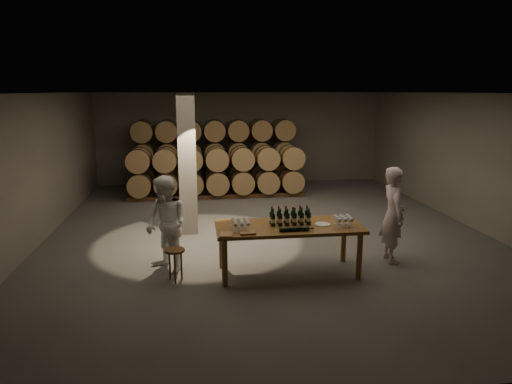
{
  "coord_description": "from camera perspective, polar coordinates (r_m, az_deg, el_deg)",
  "views": [
    {
      "loc": [
        -1.62,
        -10.16,
        3.25
      ],
      "look_at": [
        -0.33,
        -0.59,
        1.1
      ],
      "focal_mm": 32.0,
      "sensor_mm": 36.0,
      "label": 1
    }
  ],
  "objects": [
    {
      "name": "room",
      "position": [
        10.49,
        -8.57,
        3.37
      ],
      "size": [
        12.0,
        12.0,
        12.0
      ],
      "color": "#54514F",
      "rests_on": "ground"
    },
    {
      "name": "tasting_table",
      "position": [
        8.21,
        4.1,
        -4.87
      ],
      "size": [
        2.6,
        1.1,
        0.9
      ],
      "color": "brown",
      "rests_on": "ground"
    },
    {
      "name": "barrel_stack_back",
      "position": [
        15.51,
        -5.18,
        4.9
      ],
      "size": [
        5.48,
        0.95,
        2.31
      ],
      "color": "brown",
      "rests_on": "ground"
    },
    {
      "name": "barrel_stack_front",
      "position": [
        14.19,
        -4.9,
        2.67
      ],
      "size": [
        5.48,
        0.95,
        1.57
      ],
      "color": "brown",
      "rests_on": "ground"
    },
    {
      "name": "bottle_cluster",
      "position": [
        8.21,
        4.29,
        -3.26
      ],
      "size": [
        0.73,
        0.23,
        0.33
      ],
      "color": "black",
      "rests_on": "tasting_table"
    },
    {
      "name": "lying_bottles",
      "position": [
        7.84,
        4.85,
        -4.65
      ],
      "size": [
        0.6,
        0.08,
        0.08
      ],
      "color": "black",
      "rests_on": "tasting_table"
    },
    {
      "name": "glass_cluster_left",
      "position": [
        7.93,
        -1.91,
        -3.77
      ],
      "size": [
        0.3,
        0.41,
        0.17
      ],
      "color": "silver",
      "rests_on": "tasting_table"
    },
    {
      "name": "glass_cluster_right",
      "position": [
        8.26,
        10.87,
        -3.28
      ],
      "size": [
        0.31,
        0.31,
        0.18
      ],
      "color": "silver",
      "rests_on": "tasting_table"
    },
    {
      "name": "plate",
      "position": [
        8.27,
        8.33,
        -4.02
      ],
      "size": [
        0.28,
        0.28,
        0.02
      ],
      "primitive_type": "cylinder",
      "color": "white",
      "rests_on": "tasting_table"
    },
    {
      "name": "notebook_near",
      "position": [
        7.7,
        -1.11,
        -5.1
      ],
      "size": [
        0.28,
        0.23,
        0.03
      ],
      "primitive_type": "cube",
      "rotation": [
        0.0,
        0.0,
        0.07
      ],
      "color": "#9B6738",
      "rests_on": "tasting_table"
    },
    {
      "name": "notebook_corner",
      "position": [
        7.62,
        -3.74,
        -5.33
      ],
      "size": [
        0.24,
        0.29,
        0.02
      ],
      "primitive_type": "cube",
      "rotation": [
        0.0,
        0.0,
        -0.13
      ],
      "color": "#9B6738",
      "rests_on": "tasting_table"
    },
    {
      "name": "pen",
      "position": [
        7.63,
        -0.83,
        -5.34
      ],
      "size": [
        0.14,
        0.04,
        0.01
      ],
      "primitive_type": "cylinder",
      "rotation": [
        0.0,
        1.57,
        0.24
      ],
      "color": "black",
      "rests_on": "tasting_table"
    },
    {
      "name": "stool",
      "position": [
        8.07,
        -10.1,
        -7.77
      ],
      "size": [
        0.35,
        0.35,
        0.58
      ],
      "rotation": [
        0.0,
        0.0,
        -0.03
      ],
      "color": "brown",
      "rests_on": "ground"
    },
    {
      "name": "person_man",
      "position": [
        9.12,
        16.75,
        -2.74
      ],
      "size": [
        0.48,
        0.7,
        1.86
      ],
      "primitive_type": "imported",
      "rotation": [
        0.0,
        0.0,
        1.51
      ],
      "color": "beige",
      "rests_on": "ground"
    },
    {
      "name": "person_woman",
      "position": [
        8.42,
        -11.13,
        -4.02
      ],
      "size": [
        1.07,
        1.09,
        1.77
      ],
      "primitive_type": "imported",
      "rotation": [
        0.0,
        0.0,
        -0.87
      ],
      "color": "white",
      "rests_on": "ground"
    }
  ]
}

